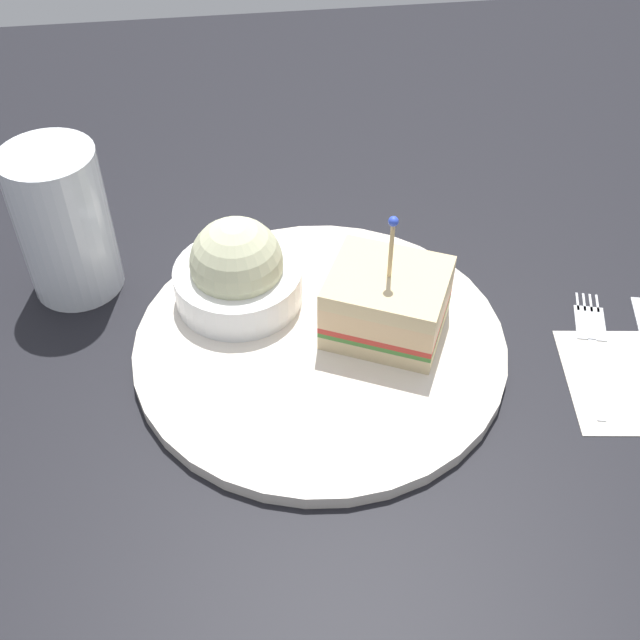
{
  "coord_description": "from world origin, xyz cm",
  "views": [
    {
      "loc": [
        -39.69,
        5.18,
        42.32
      ],
      "look_at": [
        0.0,
        0.0,
        3.06
      ],
      "focal_mm": 44.73,
      "sensor_mm": 36.0,
      "label": 1
    }
  ],
  "objects_px": {
    "coleslaw_bowl": "(237,272)",
    "fork": "(592,337)",
    "plate": "(320,345)",
    "napkin": "(629,380)",
    "drink_glass": "(66,229)",
    "sandwich_half_center": "(387,303)"
  },
  "relations": [
    {
      "from": "coleslaw_bowl",
      "to": "fork",
      "type": "distance_m",
      "value": 0.27
    },
    {
      "from": "plate",
      "to": "napkin",
      "type": "height_order",
      "value": "plate"
    },
    {
      "from": "drink_glass",
      "to": "fork",
      "type": "distance_m",
      "value": 0.4
    },
    {
      "from": "drink_glass",
      "to": "napkin",
      "type": "xyz_separation_m",
      "value": [
        -0.16,
        -0.39,
        -0.05
      ]
    },
    {
      "from": "plate",
      "to": "coleslaw_bowl",
      "type": "height_order",
      "value": "coleslaw_bowl"
    },
    {
      "from": "sandwich_half_center",
      "to": "napkin",
      "type": "bearing_deg",
      "value": -111.24
    },
    {
      "from": "drink_glass",
      "to": "napkin",
      "type": "distance_m",
      "value": 0.42
    },
    {
      "from": "coleslaw_bowl",
      "to": "drink_glass",
      "type": "relative_size",
      "value": 0.8
    },
    {
      "from": "plate",
      "to": "fork",
      "type": "bearing_deg",
      "value": -94.31
    },
    {
      "from": "plate",
      "to": "coleslaw_bowl",
      "type": "distance_m",
      "value": 0.08
    },
    {
      "from": "sandwich_half_center",
      "to": "fork",
      "type": "height_order",
      "value": "sandwich_half_center"
    },
    {
      "from": "plate",
      "to": "napkin",
      "type": "bearing_deg",
      "value": -105.34
    },
    {
      "from": "coleslaw_bowl",
      "to": "drink_glass",
      "type": "distance_m",
      "value": 0.13
    },
    {
      "from": "napkin",
      "to": "plate",
      "type": "bearing_deg",
      "value": 74.66
    },
    {
      "from": "napkin",
      "to": "fork",
      "type": "relative_size",
      "value": 0.78
    },
    {
      "from": "drink_glass",
      "to": "fork",
      "type": "bearing_deg",
      "value": -106.49
    },
    {
      "from": "coleslaw_bowl",
      "to": "plate",
      "type": "bearing_deg",
      "value": -133.73
    },
    {
      "from": "sandwich_half_center",
      "to": "coleslaw_bowl",
      "type": "relative_size",
      "value": 1.08
    },
    {
      "from": "plate",
      "to": "drink_glass",
      "type": "distance_m",
      "value": 0.21
    },
    {
      "from": "sandwich_half_center",
      "to": "napkin",
      "type": "height_order",
      "value": "sandwich_half_center"
    },
    {
      "from": "drink_glass",
      "to": "fork",
      "type": "relative_size",
      "value": 0.95
    },
    {
      "from": "sandwich_half_center",
      "to": "drink_glass",
      "type": "distance_m",
      "value": 0.25
    }
  ]
}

